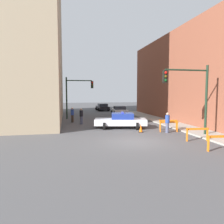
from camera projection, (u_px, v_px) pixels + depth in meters
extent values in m
plane|color=#4C4C4F|center=(135.00, 142.00, 14.58)|extent=(120.00, 120.00, 0.00)
cube|color=#9E998E|center=(217.00, 137.00, 15.85)|extent=(2.40, 44.00, 0.12)
cylinder|color=black|center=(206.00, 100.00, 16.46)|extent=(0.18, 0.18, 5.20)
cylinder|color=black|center=(187.00, 70.00, 15.92)|extent=(3.40, 0.12, 0.12)
cube|color=black|center=(165.00, 77.00, 15.61)|extent=(0.30, 0.22, 0.90)
sphere|color=red|center=(166.00, 73.00, 15.45)|extent=(0.18, 0.18, 0.18)
sphere|color=#4C3D0C|center=(166.00, 76.00, 15.47)|extent=(0.18, 0.18, 0.18)
sphere|color=#0C4219|center=(166.00, 80.00, 15.49)|extent=(0.18, 0.18, 0.18)
cylinder|color=black|center=(67.00, 98.00, 27.17)|extent=(0.18, 0.18, 5.20)
cylinder|color=black|center=(79.00, 81.00, 27.30)|extent=(3.20, 0.12, 0.12)
cube|color=black|center=(92.00, 85.00, 27.67)|extent=(0.30, 0.22, 0.90)
sphere|color=red|center=(92.00, 82.00, 27.51)|extent=(0.18, 0.18, 0.18)
sphere|color=#4C3D0C|center=(92.00, 85.00, 27.53)|extent=(0.18, 0.18, 0.18)
sphere|color=#0C4219|center=(92.00, 87.00, 27.55)|extent=(0.18, 0.18, 0.18)
cube|color=white|center=(120.00, 122.00, 20.11)|extent=(4.98, 2.77, 0.55)
cube|color=navy|center=(122.00, 116.00, 20.06)|extent=(2.26, 2.00, 0.52)
cylinder|color=black|center=(104.00, 126.00, 19.28)|extent=(0.35, 0.69, 0.66)
cylinder|color=black|center=(105.00, 123.00, 20.98)|extent=(0.35, 0.69, 0.66)
cylinder|color=black|center=(137.00, 126.00, 19.29)|extent=(0.35, 0.69, 0.66)
cylinder|color=black|center=(135.00, 123.00, 20.98)|extent=(0.35, 0.69, 0.66)
cube|color=#2633BF|center=(122.00, 112.00, 20.03)|extent=(0.48, 1.40, 0.12)
cube|color=silver|center=(119.00, 111.00, 32.77)|extent=(2.10, 4.42, 0.52)
cube|color=#232833|center=(120.00, 108.00, 32.55)|extent=(1.71, 1.91, 0.48)
cylinder|color=black|center=(113.00, 112.00, 33.99)|extent=(0.63, 0.26, 0.62)
cylinder|color=black|center=(123.00, 112.00, 34.22)|extent=(0.63, 0.26, 0.62)
cylinder|color=black|center=(115.00, 113.00, 31.36)|extent=(0.63, 0.26, 0.62)
cylinder|color=black|center=(127.00, 113.00, 31.58)|extent=(0.63, 0.26, 0.62)
cube|color=black|center=(102.00, 108.00, 40.17)|extent=(1.96, 4.36, 0.52)
cube|color=#232833|center=(103.00, 105.00, 39.96)|extent=(1.65, 1.86, 0.48)
cylinder|color=black|center=(97.00, 109.00, 41.28)|extent=(0.63, 0.24, 0.62)
cylinder|color=black|center=(105.00, 108.00, 41.68)|extent=(0.63, 0.24, 0.62)
cylinder|color=black|center=(99.00, 110.00, 38.70)|extent=(0.63, 0.24, 0.62)
cylinder|color=black|center=(109.00, 109.00, 39.10)|extent=(0.63, 0.24, 0.62)
cylinder|color=#474C66|center=(81.00, 120.00, 22.70)|extent=(0.37, 0.37, 0.82)
cylinder|color=black|center=(81.00, 113.00, 22.64)|extent=(0.48, 0.48, 0.62)
sphere|color=tan|center=(81.00, 109.00, 22.60)|extent=(0.29, 0.29, 0.22)
cylinder|color=#382D23|center=(72.00, 119.00, 24.13)|extent=(0.31, 0.31, 0.82)
cylinder|color=navy|center=(72.00, 112.00, 24.07)|extent=(0.39, 0.39, 0.62)
sphere|color=tan|center=(72.00, 108.00, 24.03)|extent=(0.24, 0.24, 0.22)
cylinder|color=#474C66|center=(167.00, 128.00, 17.86)|extent=(0.31, 0.31, 0.82)
cylinder|color=navy|center=(167.00, 119.00, 17.80)|extent=(0.40, 0.40, 0.62)
sphere|color=tan|center=(168.00, 114.00, 17.76)|extent=(0.25, 0.25, 0.22)
cube|color=orange|center=(221.00, 136.00, 12.17)|extent=(1.60, 0.20, 0.14)
cube|color=orange|center=(208.00, 143.00, 12.12)|extent=(0.06, 0.16, 0.90)
cube|color=orange|center=(197.00, 129.00, 14.71)|extent=(1.60, 0.21, 0.14)
cube|color=orange|center=(187.00, 135.00, 14.66)|extent=(0.07, 0.16, 0.90)
cube|color=orange|center=(207.00, 134.00, 14.82)|extent=(0.07, 0.16, 0.90)
cube|color=orange|center=(169.00, 122.00, 18.14)|extent=(1.59, 0.25, 0.14)
cube|color=orange|center=(160.00, 127.00, 18.11)|extent=(0.07, 0.16, 0.90)
cube|color=orange|center=(177.00, 127.00, 18.23)|extent=(0.07, 0.16, 0.90)
cube|color=orange|center=(168.00, 121.00, 19.11)|extent=(1.58, 0.37, 0.14)
cube|color=orange|center=(160.00, 125.00, 19.14)|extent=(0.08, 0.17, 0.90)
cube|color=orange|center=(176.00, 125.00, 19.15)|extent=(0.08, 0.17, 0.90)
cube|color=black|center=(141.00, 132.00, 18.09)|extent=(0.36, 0.36, 0.04)
cone|color=#F2600C|center=(141.00, 128.00, 18.06)|extent=(0.28, 0.28, 0.62)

